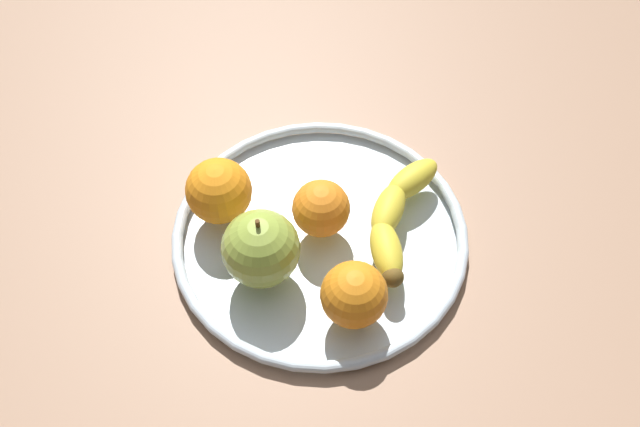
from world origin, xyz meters
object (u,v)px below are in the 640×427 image
object	(u,v)px
fruit_bowl	(320,235)
banana	(396,215)
orange_front_left	(320,208)
apple	(261,248)
orange_back_right	(219,191)
orange_front_right	(354,295)

from	to	relation	value
fruit_bowl	banana	xyz separation A→B (cm)	(-2.12, 7.67, 2.44)
banana	orange_front_left	world-z (taller)	orange_front_left
banana	fruit_bowl	bearing A→B (deg)	-63.92
orange_front_left	apple	bearing A→B (deg)	-36.88
orange_front_left	orange_back_right	bearing A→B (deg)	-90.72
orange_front_right	orange_front_left	bearing A→B (deg)	-153.01
banana	orange_front_left	bearing A→B (deg)	-68.74
apple	orange_back_right	xyz separation A→B (cm)	(-6.46, -5.87, -0.41)
banana	apple	world-z (taller)	apple
fruit_bowl	apple	world-z (taller)	apple
fruit_bowl	orange_back_right	world-z (taller)	orange_back_right
fruit_bowl	orange_back_right	bearing A→B (deg)	-94.19
orange_back_right	apple	bearing A→B (deg)	42.26
orange_back_right	orange_front_left	xyz separation A→B (cm)	(0.13, 10.61, -0.47)
banana	orange_back_right	xyz separation A→B (cm)	(1.33, -18.42, 1.92)
orange_front_right	orange_front_left	xyz separation A→B (cm)	(-9.51, -4.84, -0.22)
fruit_bowl	orange_front_left	size ratio (longest dim) A/B	5.23
fruit_bowl	orange_front_right	size ratio (longest dim) A/B	4.87
fruit_bowl	orange_front_right	xyz separation A→B (cm)	(8.86, 4.71, 4.11)
banana	orange_front_left	size ratio (longest dim) A/B	2.92
orange_back_right	orange_front_right	bearing A→B (deg)	58.03
orange_front_left	orange_front_right	bearing A→B (deg)	26.99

